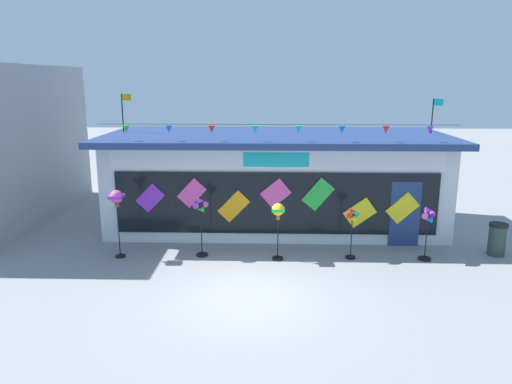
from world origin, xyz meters
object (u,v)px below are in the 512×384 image
wind_spinner_left (201,217)px  wind_spinner_right (428,225)px  wind_spinner_far_left (117,202)px  wind_spinner_center_right (352,225)px  trash_bin (497,239)px  wind_spinner_center_left (278,215)px  kite_shop_building (275,179)px

wind_spinner_left → wind_spinner_right: wind_spinner_left is taller
wind_spinner_far_left → wind_spinner_left: wind_spinner_far_left is taller
wind_spinner_left → wind_spinner_center_right: size_ratio=1.17×
wind_spinner_right → trash_bin: 2.31m
wind_spinner_center_left → wind_spinner_center_right: wind_spinner_center_left is taller
wind_spinner_left → trash_bin: size_ratio=1.83×
wind_spinner_far_left → wind_spinner_center_right: size_ratio=1.33×
trash_bin → wind_spinner_center_right: bearing=-174.1°
wind_spinner_far_left → wind_spinner_right: (8.67, 0.03, -0.60)m
wind_spinner_right → wind_spinner_left: bearing=178.9°
kite_shop_building → trash_bin: size_ratio=11.89×
wind_spinner_left → wind_spinner_right: size_ratio=1.12×
kite_shop_building → wind_spinner_right: size_ratio=7.27×
wind_spinner_center_left → wind_spinner_left: bearing=174.9°
wind_spinner_far_left → kite_shop_building: bearing=36.6°
kite_shop_building → wind_spinner_right: 5.37m
wind_spinner_far_left → wind_spinner_left: 2.38m
wind_spinner_left → wind_spinner_center_left: bearing=-5.1°
wind_spinner_center_left → kite_shop_building: bearing=90.9°
wind_spinner_far_left → wind_spinner_left: (2.33, 0.15, -0.47)m
wind_spinner_center_left → wind_spinner_center_right: size_ratio=1.10×
wind_spinner_right → trash_bin: size_ratio=1.63×
wind_spinner_far_left → trash_bin: bearing=2.7°
wind_spinner_left → wind_spinner_center_left: (2.18, -0.20, 0.13)m
wind_spinner_center_left → wind_spinner_center_right: (2.08, 0.13, -0.30)m
wind_spinner_center_left → trash_bin: bearing=5.1°
kite_shop_building → trash_bin: bearing=-23.6°
wind_spinner_center_left → trash_bin: wind_spinner_center_left is taller
kite_shop_building → wind_spinner_left: size_ratio=6.49×
wind_spinner_center_right → wind_spinner_right: bearing=-1.3°
kite_shop_building → wind_spinner_center_left: (0.05, -3.36, -0.32)m
wind_spinner_center_right → wind_spinner_right: wind_spinner_right is taller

